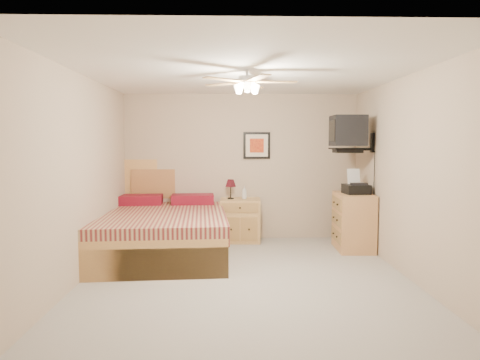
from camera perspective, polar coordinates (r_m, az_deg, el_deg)
name	(u,v)px	position (r m, az deg, el deg)	size (l,w,h in m)	color
floor	(246,278)	(5.41, 0.82, -12.98)	(4.50, 4.50, 0.00)	gray
ceiling	(246,72)	(5.21, 0.86, 14.17)	(4.00, 4.50, 0.04)	white
wall_back	(241,167)	(7.41, 0.14, 1.75)	(4.00, 0.04, 2.50)	tan
wall_front	(259,204)	(2.93, 2.61, -3.24)	(4.00, 0.04, 2.50)	tan
wall_left	(79,178)	(5.46, -20.63, 0.28)	(0.04, 4.50, 2.50)	tan
wall_right	(410,177)	(5.61, 21.71, 0.36)	(0.04, 4.50, 2.50)	tan
bed	(162,204)	(6.40, -10.32, -3.19)	(1.80, 2.37, 1.53)	tan
nightstand	(240,220)	(7.27, 0.03, -5.37)	(0.67, 0.50, 0.72)	#A37545
table_lamp	(231,189)	(7.21, -1.25, -1.22)	(0.18, 0.18, 0.33)	#50101B
lotion_bottle	(244,192)	(7.21, 0.58, -1.67)	(0.08, 0.09, 0.22)	silver
framed_picture	(257,146)	(7.39, 2.24, 4.61)	(0.46, 0.04, 0.46)	black
dresser	(353,222)	(6.92, 14.89, -5.38)	(0.52, 0.75, 0.89)	tan
fax_machine	(356,181)	(6.78, 15.24, -0.19)	(0.36, 0.38, 0.38)	black
magazine_lower	(344,191)	(7.10, 13.76, -1.37)	(0.21, 0.28, 0.03)	#B1A490
magazine_upper	(345,189)	(7.09, 13.88, -1.18)	(0.21, 0.29, 0.02)	gray
wall_tv	(358,133)	(6.77, 15.42, 6.01)	(0.56, 0.46, 0.58)	black
ceiling_fan	(247,82)	(4.99, 0.95, 12.95)	(1.14, 1.14, 0.28)	silver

